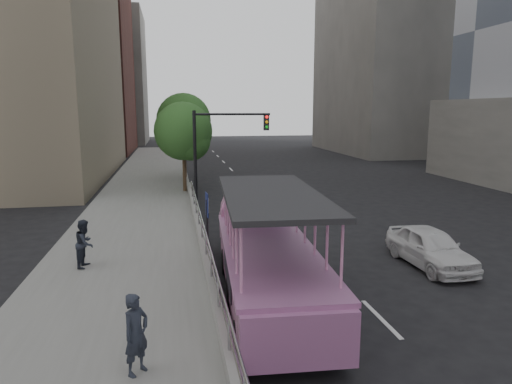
{
  "coord_description": "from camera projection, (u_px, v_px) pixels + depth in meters",
  "views": [
    {
      "loc": [
        -4.08,
        -12.09,
        5.24
      ],
      "look_at": [
        -1.24,
        3.4,
        2.39
      ],
      "focal_mm": 32.0,
      "sensor_mm": 36.0,
      "label": 1
    }
  ],
  "objects": [
    {
      "name": "guardrail",
      "position": [
        206.0,
        240.0,
        14.54
      ],
      "size": [
        0.07,
        22.0,
        0.71
      ],
      "color": "#ACABB0",
      "rests_on": "kerb_wall"
    },
    {
      "name": "midrise_stone_a",
      "position": [
        418.0,
        20.0,
        55.78
      ],
      "size": [
        20.0,
        20.0,
        32.0
      ],
      "primitive_type": "cube",
      "color": "gray",
      "rests_on": "ground"
    },
    {
      "name": "midrise_stone_b",
      "position": [
        92.0,
        79.0,
        70.68
      ],
      "size": [
        16.0,
        14.0,
        20.0
      ],
      "primitive_type": "cube",
      "color": "gray",
      "rests_on": "ground"
    },
    {
      "name": "midrise_brick",
      "position": [
        50.0,
        44.0,
        54.31
      ],
      "size": [
        18.0,
        16.0,
        26.0
      ],
      "primitive_type": "cube",
      "color": "brown",
      "rests_on": "ground"
    },
    {
      "name": "street_tree_far",
      "position": [
        185.0,
        123.0,
        33.26
      ],
      "size": [
        3.97,
        3.97,
        6.45
      ],
      "color": "#3B2A1B",
      "rests_on": "ground"
    },
    {
      "name": "parking_sign",
      "position": [
        207.0,
        219.0,
        15.45
      ],
      "size": [
        0.08,
        0.56,
        2.49
      ],
      "color": "black",
      "rests_on": "ground"
    },
    {
      "name": "sidewalk",
      "position": [
        140.0,
        217.0,
        21.99
      ],
      "size": [
        5.5,
        80.0,
        0.3
      ],
      "primitive_type": "cube",
      "color": "gray",
      "rests_on": "ground"
    },
    {
      "name": "street_tree_near",
      "position": [
        185.0,
        134.0,
        27.51
      ],
      "size": [
        3.52,
        3.52,
        5.72
      ],
      "color": "#3B2A1B",
      "rests_on": "ground"
    },
    {
      "name": "ground",
      "position": [
        318.0,
        291.0,
        13.36
      ],
      "size": [
        160.0,
        160.0,
        0.0
      ],
      "primitive_type": "plane",
      "color": "black"
    },
    {
      "name": "traffic_signal",
      "position": [
        217.0,
        142.0,
        24.53
      ],
      "size": [
        4.2,
        0.32,
        5.2
      ],
      "color": "black",
      "rests_on": "ground"
    },
    {
      "name": "pedestrian_mid",
      "position": [
        85.0,
        243.0,
        14.44
      ],
      "size": [
        0.71,
        0.84,
        1.53
      ],
      "primitive_type": "imported",
      "rotation": [
        0.0,
        0.0,
        1.38
      ],
      "color": "#242A36",
      "rests_on": "sidewalk"
    },
    {
      "name": "pedestrian_near",
      "position": [
        136.0,
        334.0,
        8.55
      ],
      "size": [
        0.67,
        0.69,
        1.58
      ],
      "primitive_type": "imported",
      "rotation": [
        0.0,
        0.0,
        0.85
      ],
      "color": "#242A36",
      "rests_on": "sidewalk"
    },
    {
      "name": "car",
      "position": [
        430.0,
        247.0,
        15.39
      ],
      "size": [
        1.66,
        3.92,
        1.33
      ],
      "primitive_type": "imported",
      "rotation": [
        0.0,
        0.0,
        0.02
      ],
      "color": "white",
      "rests_on": "ground"
    },
    {
      "name": "duck_boat",
      "position": [
        264.0,
        251.0,
        13.26
      ],
      "size": [
        2.85,
        9.62,
        3.16
      ],
      "color": "black",
      "rests_on": "ground"
    },
    {
      "name": "kerb_wall",
      "position": [
        206.0,
        260.0,
        14.65
      ],
      "size": [
        0.24,
        30.0,
        0.36
      ],
      "primitive_type": "cube",
      "color": "gray",
      "rests_on": "sidewalk"
    }
  ]
}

